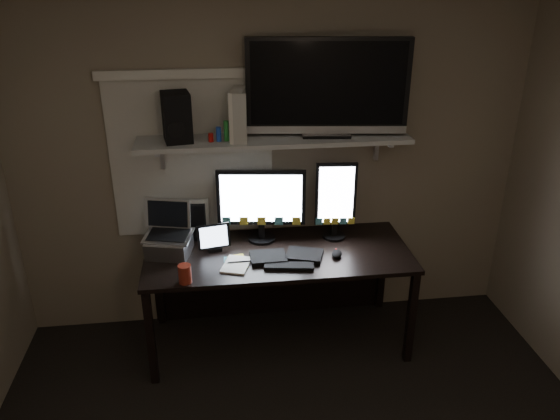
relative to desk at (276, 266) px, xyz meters
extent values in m
plane|color=#776755|center=(0.00, 0.25, 0.70)|extent=(3.60, 0.00, 3.60)
cube|color=silver|center=(-0.55, 0.24, 0.75)|extent=(1.10, 0.02, 1.10)
cube|color=black|center=(0.00, -0.12, 0.16)|extent=(1.80, 0.75, 0.03)
cube|color=black|center=(0.00, 0.23, -0.20)|extent=(1.80, 0.02, 0.70)
cube|color=black|center=(-0.86, -0.46, -0.20)|extent=(0.05, 0.05, 0.70)
cube|color=black|center=(0.86, -0.46, -0.20)|extent=(0.05, 0.05, 0.70)
cube|color=black|center=(-0.86, 0.21, -0.20)|extent=(0.05, 0.05, 0.70)
cube|color=black|center=(0.86, 0.21, -0.20)|extent=(0.05, 0.05, 0.70)
cube|color=#B0B1AC|center=(0.00, 0.08, 0.91)|extent=(1.80, 0.35, 0.03)
cube|color=black|center=(-0.09, 0.08, 0.45)|extent=(0.62, 0.14, 0.54)
cube|color=black|center=(0.43, 0.05, 0.46)|extent=(0.29, 0.08, 0.57)
cube|color=black|center=(0.04, -0.22, 0.19)|extent=(0.51, 0.26, 0.03)
ellipsoid|color=black|center=(0.38, -0.23, 0.20)|extent=(0.10, 0.12, 0.04)
cube|color=silver|center=(-0.29, -0.27, 0.18)|extent=(0.22, 0.27, 0.01)
cube|color=black|center=(-0.43, -0.04, 0.27)|extent=(0.24, 0.13, 0.20)
cube|color=black|center=(-0.59, 0.17, 0.32)|extent=(0.24, 0.14, 0.29)
cube|color=silver|center=(-0.73, -0.07, 0.35)|extent=(0.36, 0.32, 0.35)
cylinder|color=maroon|center=(-0.61, -0.44, 0.24)|extent=(0.10, 0.10, 0.12)
cube|color=black|center=(0.35, 0.09, 1.24)|extent=(1.07, 0.31, 0.63)
cube|color=beige|center=(-0.23, 0.08, 1.09)|extent=(0.13, 0.28, 0.32)
cube|color=black|center=(-0.62, 0.08, 1.08)|extent=(0.20, 0.23, 0.31)
camera|label=1|loc=(-0.40, -3.37, 1.95)|focal=35.00mm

